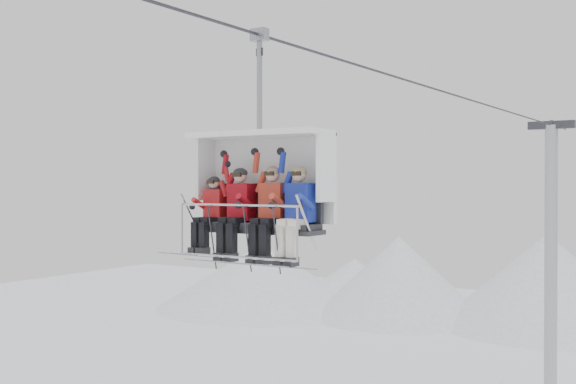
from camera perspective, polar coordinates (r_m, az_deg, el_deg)
The scene contains 7 objects.
lift_tower_right at distance 34.53m, azimuth 20.05°, elevation -7.55°, with size 2.00×1.80×13.48m.
haul_cable at distance 13.74m, azimuth -0.00°, elevation 11.64°, with size 0.06×0.06×50.00m, color #313137.
chairlift_carrier at distance 12.81m, azimuth -1.93°, elevation 0.86°, with size 2.62×1.17×3.98m.
skier_far_left at distance 13.12m, azimuth -6.11°, elevation -1.55°, with size 0.37×1.69×1.51m.
skier_center_left at distance 12.77m, azimuth -3.97°, elevation -1.32°, with size 0.44×1.69×1.73m.
skier_center_right at distance 12.38m, azimuth -1.41°, elevation -1.34°, with size 0.45×1.69×1.76m.
skier_far_right at distance 12.09m, azimuth 0.72°, elevation -1.39°, with size 0.45×1.69×1.75m.
Camera 1 is at (7.20, -11.41, 10.68)m, focal length 45.00 mm.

